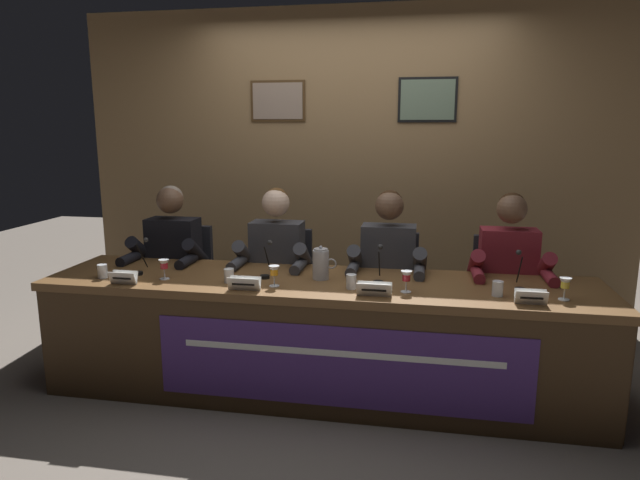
{
  "coord_description": "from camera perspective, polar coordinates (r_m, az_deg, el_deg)",
  "views": [
    {
      "loc": [
        0.59,
        -3.24,
        1.65
      ],
      "look_at": [
        0.0,
        0.0,
        0.98
      ],
      "focal_mm": 31.31,
      "sensor_mm": 36.0,
      "label": 1
    }
  ],
  "objects": [
    {
      "name": "water_cup_far_right",
      "position": [
        3.25,
        17.69,
        -4.83
      ],
      "size": [
        0.06,
        0.06,
        0.08
      ],
      "color": "silver",
      "rests_on": "conference_table"
    },
    {
      "name": "ground_plane",
      "position": [
        3.68,
        -0.0,
        -15.04
      ],
      "size": [
        12.0,
        12.0,
        0.0
      ],
      "primitive_type": "plane",
      "color": "#70665B"
    },
    {
      "name": "microphone_center_left",
      "position": [
        3.49,
        -5.49,
        -2.57
      ],
      "size": [
        0.06,
        0.17,
        0.22
      ],
      "color": "black",
      "rests_on": "conference_table"
    },
    {
      "name": "water_cup_center_right",
      "position": [
        3.24,
        3.22,
        -4.33
      ],
      "size": [
        0.06,
        0.06,
        0.08
      ],
      "color": "silver",
      "rests_on": "conference_table"
    },
    {
      "name": "chair_center_left",
      "position": [
        4.11,
        -3.9,
        -5.51
      ],
      "size": [
        0.44,
        0.44,
        0.91
      ],
      "color": "black",
      "rests_on": "ground_plane"
    },
    {
      "name": "nameplate_center_right",
      "position": [
        3.1,
        5.56,
        -5.04
      ],
      "size": [
        0.19,
        0.06,
        0.08
      ],
      "color": "white",
      "rests_on": "conference_table"
    },
    {
      "name": "chair_far_right",
      "position": [
        4.03,
        18.1,
        -6.42
      ],
      "size": [
        0.44,
        0.44,
        0.91
      ],
      "color": "black",
      "rests_on": "ground_plane"
    },
    {
      "name": "nameplate_center_left",
      "position": [
        3.23,
        -7.76,
        -4.43
      ],
      "size": [
        0.19,
        0.06,
        0.08
      ],
      "color": "white",
      "rests_on": "conference_table"
    },
    {
      "name": "water_cup_far_left",
      "position": [
        3.71,
        -21.35,
        -3.06
      ],
      "size": [
        0.06,
        0.06,
        0.08
      ],
      "color": "silver",
      "rests_on": "conference_table"
    },
    {
      "name": "juice_glass_center_left",
      "position": [
        3.28,
        -4.71,
        -3.28
      ],
      "size": [
        0.06,
        0.06,
        0.12
      ],
      "color": "white",
      "rests_on": "conference_table"
    },
    {
      "name": "nameplate_far_left",
      "position": [
        3.52,
        -19.46,
        -3.65
      ],
      "size": [
        0.16,
        0.06,
        0.08
      ],
      "color": "white",
      "rests_on": "conference_table"
    },
    {
      "name": "microphone_center_right",
      "position": [
        3.37,
        6.04,
        -3.1
      ],
      "size": [
        0.06,
        0.17,
        0.22
      ],
      "color": "black",
      "rests_on": "conference_table"
    },
    {
      "name": "conference_table",
      "position": [
        3.38,
        -0.26,
        -8.32
      ],
      "size": [
        3.4,
        0.77,
        0.73
      ],
      "color": "brown",
      "rests_on": "ground_plane"
    },
    {
      "name": "juice_glass_far_right",
      "position": [
        3.29,
        23.77,
        -4.19
      ],
      "size": [
        0.06,
        0.06,
        0.12
      ],
      "color": "white",
      "rests_on": "conference_table"
    },
    {
      "name": "panelist_center_right",
      "position": [
        3.73,
        6.89,
        -2.94
      ],
      "size": [
        0.51,
        0.48,
        1.24
      ],
      "color": "black",
      "rests_on": "ground_plane"
    },
    {
      "name": "juice_glass_far_left",
      "position": [
        3.55,
        -15.66,
        -2.53
      ],
      "size": [
        0.06,
        0.06,
        0.12
      ],
      "color": "white",
      "rests_on": "conference_table"
    },
    {
      "name": "wall_back_panelled",
      "position": [
        4.74,
        3.2,
        7.37
      ],
      "size": [
        4.6,
        0.14,
        2.6
      ],
      "color": "#937047",
      "rests_on": "ground_plane"
    },
    {
      "name": "microphone_far_left",
      "position": [
        3.74,
        -17.86,
        -2.14
      ],
      "size": [
        0.06,
        0.17,
        0.22
      ],
      "color": "black",
      "rests_on": "conference_table"
    },
    {
      "name": "water_pitcher_central",
      "position": [
        3.42,
        0.06,
        -2.46
      ],
      "size": [
        0.15,
        0.1,
        0.21
      ],
      "color": "silver",
      "rests_on": "conference_table"
    },
    {
      "name": "panelist_far_left",
      "position": [
        4.12,
        -15.16,
        -1.89
      ],
      "size": [
        0.51,
        0.48,
        1.24
      ],
      "color": "black",
      "rests_on": "ground_plane"
    },
    {
      "name": "juice_glass_center_right",
      "position": [
        3.19,
        8.82,
        -3.8
      ],
      "size": [
        0.06,
        0.06,
        0.12
      ],
      "color": "white",
      "rests_on": "conference_table"
    },
    {
      "name": "panelist_far_right",
      "position": [
        3.77,
        18.75,
        -3.34
      ],
      "size": [
        0.51,
        0.48,
        1.24
      ],
      "color": "black",
      "rests_on": "ground_plane"
    },
    {
      "name": "panelist_center_left",
      "position": [
        3.85,
        -4.69,
        -2.43
      ],
      "size": [
        0.51,
        0.48,
        1.24
      ],
      "color": "black",
      "rests_on": "ground_plane"
    },
    {
      "name": "chair_center_right",
      "position": [
        4.0,
        6.98,
        -6.08
      ],
      "size": [
        0.44,
        0.44,
        0.91
      ],
      "color": "black",
      "rests_on": "ground_plane"
    },
    {
      "name": "water_cup_center_left",
      "position": [
        3.4,
        -9.28,
        -3.68
      ],
      "size": [
        0.06,
        0.06,
        0.08
      ],
      "color": "silver",
      "rests_on": "conference_table"
    },
    {
      "name": "nameplate_far_right",
      "position": [
        3.15,
        20.77,
        -5.48
      ],
      "size": [
        0.16,
        0.06,
        0.08
      ],
      "color": "white",
      "rests_on": "conference_table"
    },
    {
      "name": "microphone_far_right",
      "position": [
        3.41,
        19.73,
        -3.57
      ],
      "size": [
        0.06,
        0.17,
        0.22
      ],
      "color": "black",
      "rests_on": "conference_table"
    },
    {
      "name": "chair_far_left",
      "position": [
        4.36,
        -13.85,
        -4.83
      ],
      "size": [
        0.44,
        0.44,
        0.91
      ],
      "color": "black",
      "rests_on": "ground_plane"
    }
  ]
}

